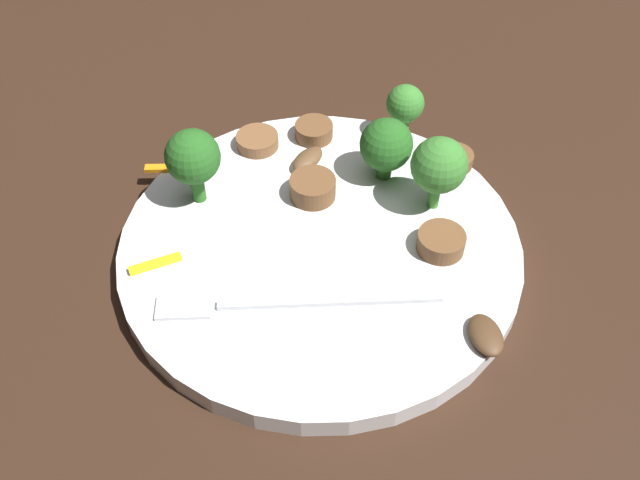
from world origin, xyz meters
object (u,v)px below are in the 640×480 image
sausage_slice_4 (314,131)px  broccoli_floret_1 (405,105)px  broccoli_floret_2 (193,158)px  plate (320,248)px  mushroom_1 (198,139)px  broccoli_floret_3 (439,166)px  fork (275,304)px  broccoli_floret_0 (386,145)px  mushroom_0 (302,160)px  pepper_strip_1 (155,264)px  sausage_slice_3 (315,188)px  sausage_slice_1 (441,242)px  pepper_strip_2 (170,168)px  sausage_slice_2 (257,141)px  sausage_slice_0 (454,159)px  mushroom_2 (486,335)px

sausage_slice_4 → broccoli_floret_1: bearing=173.8°
broccoli_floret_1 → broccoli_floret_2: 0.17m
plate → mushroom_1: mushroom_1 is taller
sausage_slice_4 → broccoli_floret_3: bearing=131.3°
fork → broccoli_floret_1: bearing=-121.8°
broccoli_floret_0 → sausage_slice_4: bearing=-47.3°
mushroom_0 → pepper_strip_1: mushroom_0 is taller
sausage_slice_3 → sausage_slice_4: sausage_slice_3 is taller
plate → sausage_slice_4: sausage_slice_4 is taller
broccoli_floret_3 → sausage_slice_1: size_ratio=1.78×
broccoli_floret_1 → sausage_slice_4: bearing=-6.2°
broccoli_floret_3 → pepper_strip_2: broccoli_floret_3 is taller
sausage_slice_2 → sausage_slice_4: (-0.05, -0.01, 0.00)m
sausage_slice_3 → sausage_slice_4: (-0.01, -0.07, -0.00)m
broccoli_floret_3 → sausage_slice_0: (-0.03, -0.04, -0.03)m
plate → sausage_slice_1: bearing=167.7°
plate → broccoli_floret_1: (-0.08, -0.10, 0.04)m
sausage_slice_3 → pepper_strip_1: (0.11, 0.06, -0.01)m
sausage_slice_1 → pepper_strip_2: size_ratio=0.86×
broccoli_floret_1 → sausage_slice_2: size_ratio=1.42×
broccoli_floret_1 → pepper_strip_1: 0.23m
fork → sausage_slice_4: (-0.04, -0.17, 0.00)m
broccoli_floret_0 → mushroom_0: size_ratio=1.57×
sausage_slice_0 → mushroom_2: bearing=82.7°
plate → pepper_strip_2: bearing=-39.3°
mushroom_2 → broccoli_floret_0: bearing=-77.3°
plate → pepper_strip_1: 0.11m
sausage_slice_3 → broccoli_floret_1: bearing=-142.3°
mushroom_1 → sausage_slice_0: bearing=166.0°
broccoli_floret_0 → sausage_slice_3: bearing=16.3°
plate → broccoli_floret_1: size_ratio=5.93×
plate → pepper_strip_2: 0.14m
sausage_slice_2 → fork: bearing=90.5°
sausage_slice_0 → pepper_strip_2: 0.22m
broccoli_floret_3 → pepper_strip_1: bearing=9.9°
broccoli_floret_0 → mushroom_0: 0.07m
sausage_slice_4 → mushroom_1: size_ratio=1.02×
sausage_slice_4 → mushroom_1: 0.09m
broccoli_floret_0 → sausage_slice_4: broccoli_floret_0 is taller
plate → mushroom_0: mushroom_0 is taller
broccoli_floret_3 → sausage_slice_3: 0.09m
sausage_slice_1 → broccoli_floret_0: bearing=-72.3°
sausage_slice_1 → sausage_slice_2: (0.12, -0.12, -0.00)m
fork → mushroom_1: mushroom_1 is taller
sausage_slice_2 → mushroom_2: bearing=122.5°
broccoli_floret_1 → broccoli_floret_2: (0.16, 0.05, 0.01)m
broccoli_floret_2 → sausage_slice_3: broccoli_floret_2 is taller
broccoli_floret_3 → sausage_slice_2: bearing=-33.7°
sausage_slice_1 → sausage_slice_3: 0.10m
broccoli_floret_3 → sausage_slice_1: broccoli_floret_3 is taller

